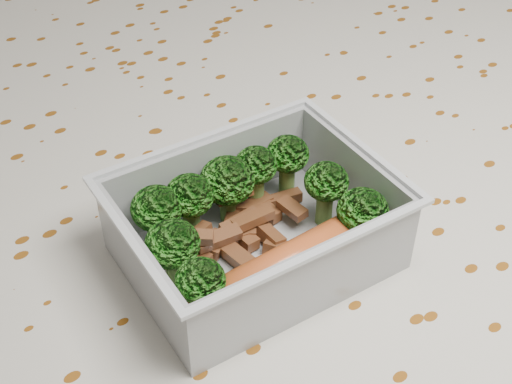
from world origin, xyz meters
TOP-DOWN VIEW (x-y plane):
  - dining_table at (0.00, 0.00)m, footprint 1.40×0.90m
  - tablecloth at (0.00, 0.00)m, footprint 1.46×0.96m
  - lunch_container at (-0.03, -0.03)m, footprint 0.17×0.14m
  - broccoli_florets at (-0.03, -0.01)m, footprint 0.14×0.11m
  - meat_pile at (-0.03, -0.01)m, footprint 0.10×0.07m
  - sausage at (-0.03, -0.06)m, footprint 0.14×0.03m

SIDE VIEW (x-z plane):
  - dining_table at x=0.00m, z-range 0.29..1.04m
  - tablecloth at x=0.00m, z-range 0.62..0.81m
  - meat_pile at x=-0.03m, z-range 0.75..0.78m
  - lunch_container at x=-0.03m, z-range 0.75..0.80m
  - sausage at x=-0.03m, z-range 0.77..0.79m
  - broccoli_florets at x=-0.03m, z-range 0.77..0.81m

